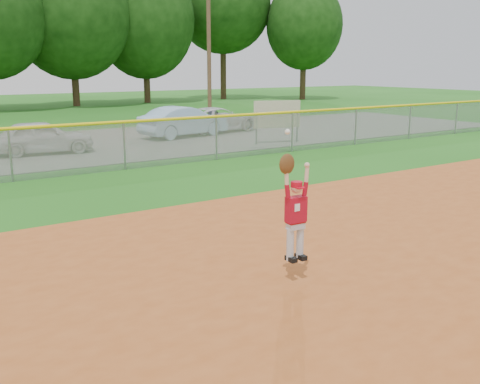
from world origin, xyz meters
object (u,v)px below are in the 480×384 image
object	(u,v)px
sponsor_sign	(277,115)
ballplayer	(295,208)
car_white_a	(42,137)
car_blue	(184,122)
car_white_b	(217,119)

from	to	relation	value
sponsor_sign	ballplayer	bearing A→B (deg)	-126.06
car_white_a	car_blue	bearing A→B (deg)	-69.77
car_white_a	sponsor_sign	xyz separation A→B (m)	(8.84, -2.56, 0.54)
car_white_a	car_white_b	world-z (taller)	car_white_a
ballplayer	sponsor_sign	bearing A→B (deg)	53.94
car_white_a	sponsor_sign	world-z (taller)	sponsor_sign
car_white_a	sponsor_sign	distance (m)	9.22
car_white_a	car_white_b	distance (m)	9.13
car_blue	car_white_b	xyz separation A→B (m)	(2.24, 0.82, -0.09)
car_white_b	ballplayer	bearing A→B (deg)	144.16
car_white_a	ballplayer	world-z (taller)	ballplayer
car_white_a	car_white_b	xyz separation A→B (m)	(8.83, 2.31, -0.02)
car_white_b	sponsor_sign	xyz separation A→B (m)	(0.01, -4.87, 0.56)
sponsor_sign	car_blue	bearing A→B (deg)	119.01
car_blue	sponsor_sign	distance (m)	4.66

